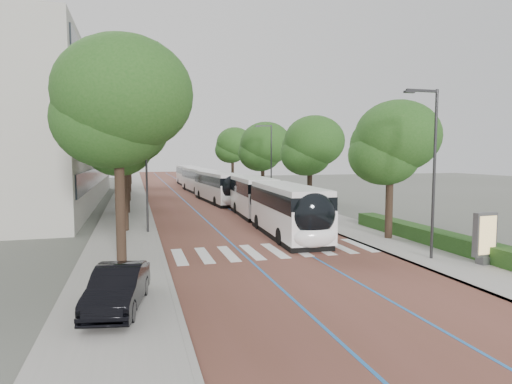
# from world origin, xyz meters

# --- Properties ---
(ground) EXTENTS (160.00, 160.00, 0.00)m
(ground) POSITION_xyz_m (0.00, 0.00, 0.00)
(ground) COLOR #51544C
(ground) RESTS_ON ground
(road) EXTENTS (11.00, 140.00, 0.02)m
(road) POSITION_xyz_m (0.00, 40.00, 0.01)
(road) COLOR brown
(road) RESTS_ON ground
(sidewalk_left) EXTENTS (4.00, 140.00, 0.12)m
(sidewalk_left) POSITION_xyz_m (-7.50, 40.00, 0.06)
(sidewalk_left) COLOR #9B9792
(sidewalk_left) RESTS_ON ground
(sidewalk_right) EXTENTS (4.00, 140.00, 0.12)m
(sidewalk_right) POSITION_xyz_m (7.50, 40.00, 0.06)
(sidewalk_right) COLOR #9B9792
(sidewalk_right) RESTS_ON ground
(kerb_left) EXTENTS (0.20, 140.00, 0.14)m
(kerb_left) POSITION_xyz_m (-5.60, 40.00, 0.06)
(kerb_left) COLOR gray
(kerb_left) RESTS_ON ground
(kerb_right) EXTENTS (0.20, 140.00, 0.14)m
(kerb_right) POSITION_xyz_m (5.60, 40.00, 0.06)
(kerb_right) COLOR gray
(kerb_right) RESTS_ON ground
(zebra_crossing) EXTENTS (10.55, 3.60, 0.01)m
(zebra_crossing) POSITION_xyz_m (0.20, 1.00, 0.03)
(zebra_crossing) COLOR silver
(zebra_crossing) RESTS_ON ground
(lane_line_left) EXTENTS (0.12, 126.00, 0.01)m
(lane_line_left) POSITION_xyz_m (-1.60, 40.00, 0.02)
(lane_line_left) COLOR #2261AA
(lane_line_left) RESTS_ON road
(lane_line_right) EXTENTS (0.12, 126.00, 0.01)m
(lane_line_right) POSITION_xyz_m (1.60, 40.00, 0.02)
(lane_line_right) COLOR #2261AA
(lane_line_right) RESTS_ON road
(office_building) EXTENTS (18.11, 40.00, 14.00)m
(office_building) POSITION_xyz_m (-19.47, 28.00, 7.00)
(office_building) COLOR #9C9991
(office_building) RESTS_ON ground
(hedge) EXTENTS (1.20, 14.00, 0.80)m
(hedge) POSITION_xyz_m (9.10, 0.00, 0.52)
(hedge) COLOR #1B3C14
(hedge) RESTS_ON sidewalk_right
(streetlight_near) EXTENTS (1.82, 0.20, 8.00)m
(streetlight_near) POSITION_xyz_m (6.62, -3.00, 4.82)
(streetlight_near) COLOR #2E2E30
(streetlight_near) RESTS_ON sidewalk_right
(streetlight_far) EXTENTS (1.82, 0.20, 8.00)m
(streetlight_far) POSITION_xyz_m (6.62, 22.00, 4.82)
(streetlight_far) COLOR #2E2E30
(streetlight_far) RESTS_ON sidewalk_right
(lamp_post_left) EXTENTS (0.14, 0.14, 8.00)m
(lamp_post_left) POSITION_xyz_m (-6.10, 8.00, 4.12)
(lamp_post_left) COLOR #2E2E30
(lamp_post_left) RESTS_ON sidewalk_left
(trees_left) EXTENTS (6.12, 60.90, 9.88)m
(trees_left) POSITION_xyz_m (-7.50, 25.53, 6.93)
(trees_left) COLOR black
(trees_left) RESTS_ON ground
(trees_right) EXTENTS (5.97, 47.26, 8.66)m
(trees_right) POSITION_xyz_m (7.70, 24.36, 5.82)
(trees_right) COLOR black
(trees_right) RESTS_ON ground
(lead_bus) EXTENTS (3.34, 18.49, 3.20)m
(lead_bus) POSITION_xyz_m (2.38, 8.37, 1.63)
(lead_bus) COLOR black
(lead_bus) RESTS_ON ground
(bus_queued_0) EXTENTS (3.31, 12.53, 3.20)m
(bus_queued_0) POSITION_xyz_m (1.74, 24.49, 1.62)
(bus_queued_0) COLOR white
(bus_queued_0) RESTS_ON ground
(bus_queued_1) EXTENTS (3.21, 12.52, 3.20)m
(bus_queued_1) POSITION_xyz_m (1.55, 37.35, 1.62)
(bus_queued_1) COLOR white
(bus_queued_1) RESTS_ON ground
(bus_queued_2) EXTENTS (2.89, 12.47, 3.20)m
(bus_queued_2) POSITION_xyz_m (1.79, 50.35, 1.62)
(bus_queued_2) COLOR white
(bus_queued_2) RESTS_ON ground
(ad_panel) EXTENTS (1.15, 0.47, 2.36)m
(ad_panel) POSITION_xyz_m (8.34, -4.61, 1.36)
(ad_panel) COLOR #59595B
(ad_panel) RESTS_ON sidewalk_right
(parked_car) EXTENTS (2.16, 4.39, 1.38)m
(parked_car) POSITION_xyz_m (-7.45, -5.99, 0.81)
(parked_car) COLOR black
(parked_car) RESTS_ON sidewalk_left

